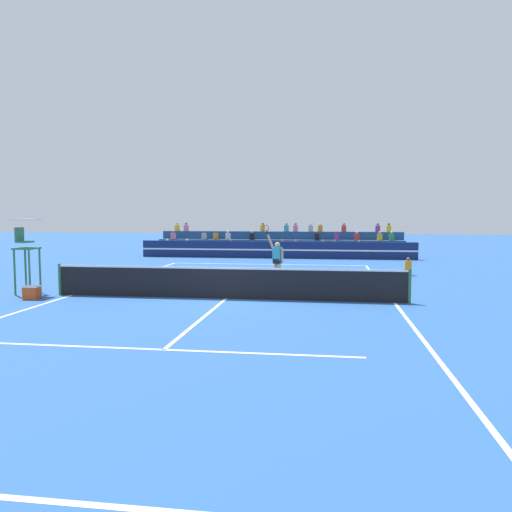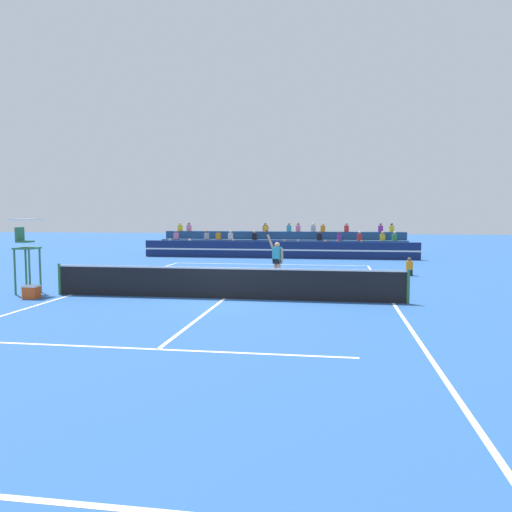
{
  "view_description": "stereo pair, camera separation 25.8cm",
  "coord_description": "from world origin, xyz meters",
  "px_view_note": "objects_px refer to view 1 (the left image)",
  "views": [
    {
      "loc": [
        3.34,
        -16.22,
        2.79
      ],
      "look_at": [
        0.4,
        4.28,
        1.1
      ],
      "focal_mm": 35.0,
      "sensor_mm": 36.0,
      "label": 1
    },
    {
      "loc": [
        3.6,
        -16.19,
        2.79
      ],
      "look_at": [
        0.4,
        4.28,
        1.1
      ],
      "focal_mm": 35.0,
      "sensor_mm": 36.0,
      "label": 2
    }
  ],
  "objects_px": {
    "ball_kid_courtside": "(408,268)",
    "tennis_player": "(277,260)",
    "tennis_ball": "(279,269)",
    "equipment_cooler": "(32,292)",
    "umpire_chair": "(26,246)"
  },
  "relations": [
    {
      "from": "tennis_player",
      "to": "tennis_ball",
      "type": "distance_m",
      "value": 5.67
    },
    {
      "from": "tennis_ball",
      "to": "equipment_cooler",
      "type": "bearing_deg",
      "value": -125.18
    },
    {
      "from": "umpire_chair",
      "to": "tennis_ball",
      "type": "distance_m",
      "value": 12.5
    },
    {
      "from": "tennis_player",
      "to": "equipment_cooler",
      "type": "bearing_deg",
      "value": -148.44
    },
    {
      "from": "umpire_chair",
      "to": "ball_kid_courtside",
      "type": "relative_size",
      "value": 3.16
    },
    {
      "from": "ball_kid_courtside",
      "to": "tennis_player",
      "type": "relative_size",
      "value": 0.34
    },
    {
      "from": "ball_kid_courtside",
      "to": "equipment_cooler",
      "type": "xyz_separation_m",
      "value": [
        -13.52,
        -8.62,
        -0.1
      ]
    },
    {
      "from": "tennis_player",
      "to": "tennis_ball",
      "type": "height_order",
      "value": "tennis_player"
    },
    {
      "from": "umpire_chair",
      "to": "equipment_cooler",
      "type": "height_order",
      "value": "umpire_chair"
    },
    {
      "from": "equipment_cooler",
      "to": "ball_kid_courtside",
      "type": "bearing_deg",
      "value": 32.52
    },
    {
      "from": "tennis_player",
      "to": "umpire_chair",
      "type": "bearing_deg",
      "value": -155.89
    },
    {
      "from": "ball_kid_courtside",
      "to": "tennis_player",
      "type": "bearing_deg",
      "value": -146.22
    },
    {
      "from": "ball_kid_courtside",
      "to": "equipment_cooler",
      "type": "relative_size",
      "value": 1.69
    },
    {
      "from": "umpire_chair",
      "to": "tennis_player",
      "type": "height_order",
      "value": "umpire_chair"
    },
    {
      "from": "ball_kid_courtside",
      "to": "tennis_ball",
      "type": "distance_m",
      "value": 6.47
    }
  ]
}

